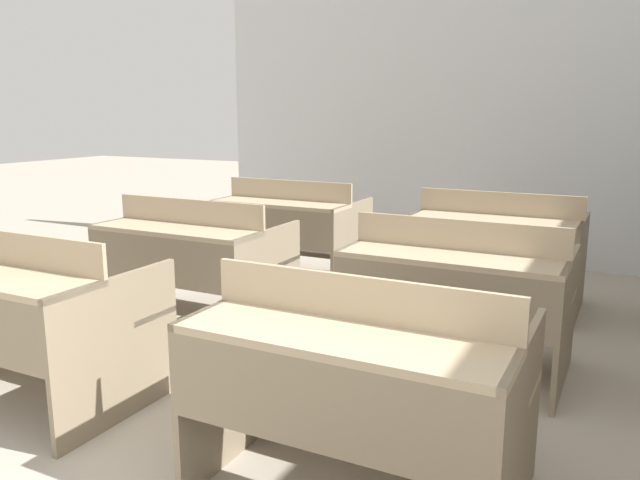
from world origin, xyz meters
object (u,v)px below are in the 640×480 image
at_px(bench_second_left, 193,257).
at_px(bench_third_left, 290,226).
at_px(bench_front_left, 25,311).
at_px(bench_second_center, 456,290).
at_px(bench_third_center, 497,245).
at_px(bench_front_center, 359,380).

bearing_deg(bench_second_left, bench_third_left, 89.78).
distance_m(bench_front_left, bench_third_left, 2.64).
bearing_deg(bench_front_left, bench_second_center, 36.28).
bearing_deg(bench_front_left, bench_second_left, 89.55).
bearing_deg(bench_third_left, bench_front_left, -90.33).
xyz_separation_m(bench_front_left, bench_third_left, (0.02, 2.64, 0.00)).
bearing_deg(bench_third_center, bench_second_center, -88.32).
height_order(bench_front_center, bench_third_center, same).
relative_size(bench_front_left, bench_second_left, 1.00).
bearing_deg(bench_second_left, bench_front_left, -90.45).
distance_m(bench_second_center, bench_third_left, 2.23).
xyz_separation_m(bench_front_left, bench_second_center, (1.82, 1.33, 0.00)).
xyz_separation_m(bench_front_left, bench_third_center, (1.78, 2.64, 0.00)).
xyz_separation_m(bench_second_center, bench_third_left, (-1.80, 1.31, 0.00)).
xyz_separation_m(bench_front_left, bench_second_left, (0.01, 1.31, 0.00)).
bearing_deg(bench_second_center, bench_front_left, -143.72).
relative_size(bench_second_left, bench_third_left, 1.00).
xyz_separation_m(bench_second_left, bench_second_center, (1.81, 0.02, 0.00)).
bearing_deg(bench_front_left, bench_third_left, 89.67).
bearing_deg(bench_third_left, bench_third_center, -0.11).
height_order(bench_third_left, bench_third_center, same).
height_order(bench_front_left, bench_second_center, same).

